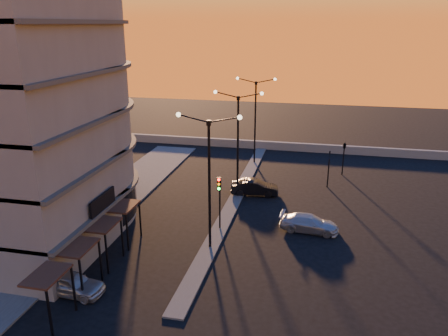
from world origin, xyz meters
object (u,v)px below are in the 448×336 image
traffic_light_main (219,194)px  car_sedan (255,187)px  car_wagon (309,223)px  car_hatchback (71,283)px  streetlamp_mid (238,136)px

traffic_light_main → car_sedan: size_ratio=0.99×
car_wagon → car_hatchback: bearing=135.2°
streetlamp_mid → car_sedan: 5.14m
streetlamp_mid → car_wagon: size_ratio=2.16×
streetlamp_mid → car_wagon: bearing=-41.4°
car_hatchback → car_wagon: 17.24m
traffic_light_main → streetlamp_mid: bearing=90.0°
streetlamp_mid → car_hatchback: bearing=-110.9°
streetlamp_mid → traffic_light_main: size_ratio=2.24×
streetlamp_mid → traffic_light_main: streetlamp_mid is taller
car_sedan → traffic_light_main: bearing=162.5°
streetlamp_mid → car_sedan: bearing=20.1°
traffic_light_main → car_hatchback: (-6.50, -9.88, -2.21)m
car_sedan → car_hatchback: bearing=149.0°
traffic_light_main → car_hatchback: traffic_light_main is taller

